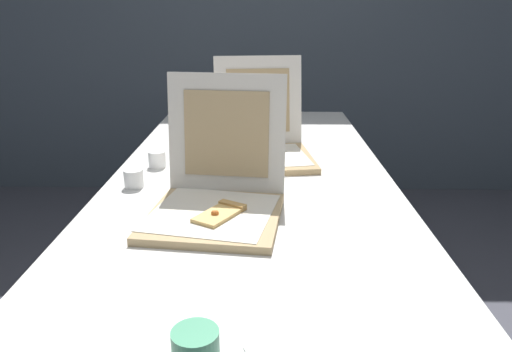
# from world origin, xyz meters

# --- Properties ---
(wall_back) EXTENTS (10.00, 0.10, 2.60)m
(wall_back) POSITION_xyz_m (0.00, 2.53, 1.30)
(wall_back) COLOR #4C5660
(wall_back) RESTS_ON ground
(table) EXTENTS (0.97, 2.22, 0.74)m
(table) POSITION_xyz_m (0.00, 0.61, 0.70)
(table) COLOR silver
(table) RESTS_ON ground
(pizza_box_front) EXTENTS (0.40, 0.43, 0.38)m
(pizza_box_front) POSITION_xyz_m (-0.09, 0.28, 0.80)
(pizza_box_front) COLOR tan
(pizza_box_front) RESTS_ON table
(pizza_box_middle) EXTENTS (0.40, 0.46, 0.37)m
(pizza_box_middle) POSITION_xyz_m (0.04, 0.83, 0.80)
(pizza_box_middle) COLOR tan
(pizza_box_middle) RESTS_ON table
(cup_white_near_center) EXTENTS (0.06, 0.06, 0.06)m
(cup_white_near_center) POSITION_xyz_m (-0.38, 0.50, 0.77)
(cup_white_near_center) COLOR white
(cup_white_near_center) RESTS_ON table
(cup_white_mid) EXTENTS (0.06, 0.06, 0.06)m
(cup_white_mid) POSITION_xyz_m (-0.35, 0.71, 0.77)
(cup_white_mid) COLOR white
(cup_white_mid) RESTS_ON table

